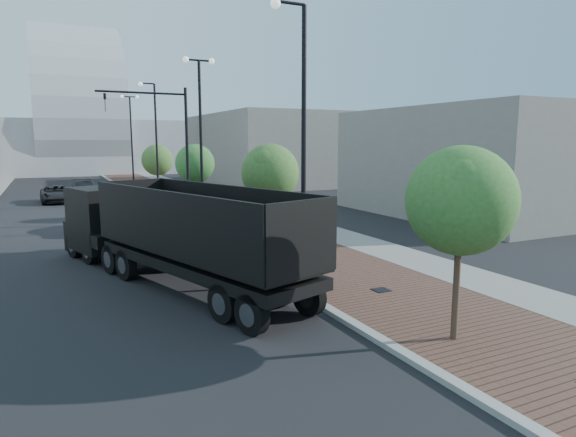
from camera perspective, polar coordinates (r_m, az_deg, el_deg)
name	(u,v)px	position (r m, az deg, el deg)	size (l,w,h in m)	color
sidewalk	(178,195)	(46.06, -12.54, 2.63)	(7.00, 140.00, 0.12)	#4C2D23
concrete_strip	(207,194)	(46.75, -9.32, 2.82)	(2.40, 140.00, 0.13)	slate
curb	(138,197)	(45.38, -16.84, 2.39)	(0.30, 140.00, 0.14)	gray
dump_truck	(145,234)	(19.23, -16.06, -1.76)	(6.41, 13.46, 3.43)	black
white_sedan	(102,218)	(29.20, -20.62, 0.09)	(1.51, 4.33, 1.43)	white
dark_car_mid	(56,194)	(44.20, -25.06, 2.58)	(2.29, 4.97, 1.38)	black
dark_car_far	(84,188)	(48.01, -22.39, 3.22)	(2.02, 4.97, 1.44)	black
pedestrian	(296,210)	(28.19, 0.88, 0.99)	(0.74, 0.49, 2.04)	black
streetlight_1	(301,158)	(16.42, 1.45, 7.01)	(1.44, 0.56, 9.21)	black
streetlight_2	(201,142)	(27.66, -9.96, 8.61)	(1.72, 0.56, 9.28)	black
streetlight_3	(155,148)	(39.31, -14.99, 7.77)	(1.44, 0.56, 9.21)	black
streetlight_4	(132,142)	(51.15, -17.50, 8.38)	(1.72, 0.56, 9.28)	black
traffic_mast	(172,139)	(30.34, -13.21, 8.83)	(5.09, 0.20, 8.00)	black
tree_0	(462,201)	(12.31, 19.30, 1.92)	(2.59, 2.58, 4.79)	#382619
tree_1	(271,173)	(21.49, -1.98, 5.25)	(2.53, 2.50, 4.79)	#382619
tree_2	(196,164)	(32.81, -10.58, 6.20)	(2.54, 2.52, 4.71)	#382619
tree_3	(158,160)	(44.49, -14.72, 6.50)	(2.67, 2.67, 4.62)	#382619
convention_center	(78,135)	(89.73, -22.98, 8.87)	(50.00, 30.00, 50.00)	#A0A3A9
commercial_block_ne	(262,149)	(59.25, -3.05, 7.98)	(12.00, 22.00, 8.00)	slate
commercial_block_e	(466,162)	(35.12, 19.74, 6.09)	(10.00, 16.00, 7.00)	slate
utility_cover_1	(381,290)	(16.43, 10.65, -8.07)	(0.50, 0.50, 0.02)	black
utility_cover_2	(253,234)	(25.84, -4.00, -1.75)	(0.50, 0.50, 0.02)	black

